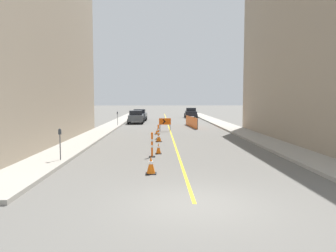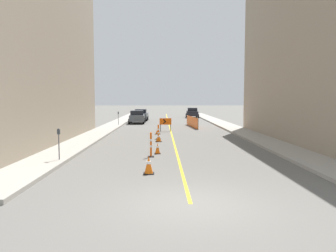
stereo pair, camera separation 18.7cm
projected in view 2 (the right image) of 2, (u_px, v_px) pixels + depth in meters
ground_plane at (191, 204)px, 9.25m from camera, size 300.00×300.00×0.00m
lane_stripe at (169, 125)px, 37.95m from camera, size 0.12×57.60×0.01m
sidewalk_left at (115, 124)px, 37.83m from camera, size 2.09×57.60×0.16m
sidewalk_right at (223, 124)px, 38.05m from camera, size 2.09×57.60×0.16m
building_facade_left at (15, 28)px, 21.19m from camera, size 6.00×20.27×15.20m
building_facade_right at (334, 47)px, 21.18m from camera, size 6.00×22.40×12.73m
traffic_cone_nearest at (149, 165)px, 12.99m from camera, size 0.43×0.43×0.72m
traffic_cone_second at (158, 148)px, 17.80m from camera, size 0.34×0.34×0.59m
traffic_cone_third at (159, 138)px, 22.88m from camera, size 0.45×0.45×0.59m
traffic_cone_fourth at (158, 131)px, 27.83m from camera, size 0.47×0.47×0.51m
delineator_post_front at (151, 146)px, 16.80m from camera, size 0.32×0.32×1.28m
delineator_post_rear at (158, 133)px, 24.41m from camera, size 0.37×0.37×1.09m
arrow_barricade_primary at (165, 122)px, 30.23m from camera, size 1.10×0.14×1.21m
safety_mesh_fence at (192, 122)px, 35.15m from camera, size 0.64×6.66×1.10m
parked_car_curb_near at (137, 117)px, 40.32m from camera, size 1.99×4.38×1.59m
parked_car_curb_mid at (141, 115)px, 45.62m from camera, size 1.94×4.33×1.59m
parked_car_curb_far at (192, 113)px, 53.17m from camera, size 2.02×4.39×1.59m
parking_meter_near_curb at (59, 138)px, 15.14m from camera, size 0.12×0.11×1.46m
parking_meter_far_curb at (118, 116)px, 35.74m from camera, size 0.12×0.11×1.48m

